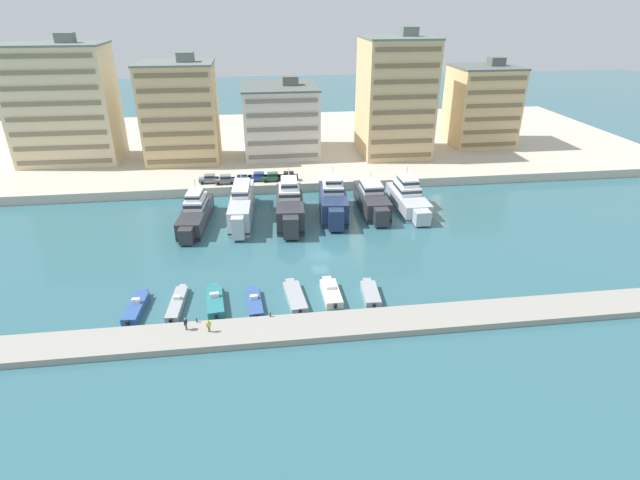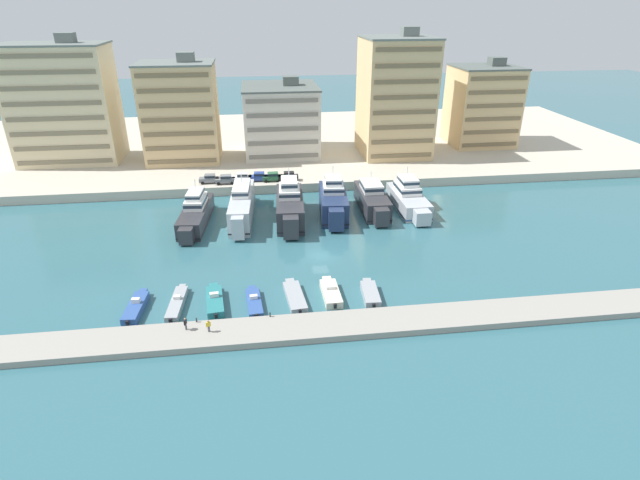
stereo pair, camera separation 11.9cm
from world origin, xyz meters
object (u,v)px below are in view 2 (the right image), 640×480
at_px(car_green_center, 273,176).
at_px(yacht_silver_center_right, 409,198).
at_px(yacht_navy_center_left, 333,201).
at_px(motorboat_teal_mid_left, 215,301).
at_px(car_grey_far_left, 210,178).
at_px(motorboat_cream_center_right, 331,293).
at_px(car_white_mid_left, 242,177).
at_px(yacht_charcoal_far_left, 196,213).
at_px(car_blue_center_left, 259,176).
at_px(pedestrian_near_edge, 185,323).
at_px(yacht_charcoal_center, 372,200).
at_px(motorboat_grey_left, 177,303).
at_px(yacht_charcoal_mid_left, 290,206).
at_px(pedestrian_mid_deck, 208,325).
at_px(motorboat_blue_far_left, 136,307).
at_px(yacht_silver_left, 242,205).
at_px(motorboat_blue_center_left, 254,302).
at_px(car_black_center_right, 289,176).
at_px(motorboat_grey_center, 295,296).
at_px(motorboat_grey_mid_right, 370,294).
at_px(car_grey_left, 225,179).

bearing_deg(car_green_center, yacht_silver_center_right, -28.78).
xyz_separation_m(yacht_navy_center_left, car_green_center, (-10.38, 14.94, 0.23)).
relative_size(motorboat_teal_mid_left, car_green_center, 1.88).
bearing_deg(car_grey_far_left, motorboat_cream_center_right, -66.58).
height_order(motorboat_cream_center_right, car_white_mid_left, car_white_mid_left).
bearing_deg(car_white_mid_left, yacht_charcoal_far_left, -115.82).
relative_size(car_blue_center_left, pedestrian_near_edge, 2.57).
relative_size(yacht_charcoal_center, motorboat_grey_left, 1.97).
bearing_deg(car_green_center, yacht_charcoal_far_left, -131.87).
bearing_deg(yacht_charcoal_mid_left, car_white_mid_left, 117.37).
height_order(yacht_navy_center_left, pedestrian_mid_deck, yacht_navy_center_left).
bearing_deg(car_green_center, motorboat_teal_mid_left, -102.52).
height_order(motorboat_blue_far_left, car_white_mid_left, car_white_mid_left).
bearing_deg(pedestrian_mid_deck, motorboat_teal_mid_left, 88.28).
bearing_deg(car_white_mid_left, yacht_navy_center_left, -42.86).
bearing_deg(yacht_silver_center_right, yacht_charcoal_far_left, -176.88).
xyz_separation_m(yacht_charcoal_center, car_grey_far_left, (-30.75, 14.13, 0.77)).
bearing_deg(yacht_silver_left, motorboat_blue_far_left, -114.96).
xyz_separation_m(motorboat_blue_center_left, car_black_center_right, (7.69, 43.15, 2.44)).
height_order(motorboat_teal_mid_left, motorboat_grey_center, motorboat_teal_mid_left).
distance_m(motorboat_grey_left, motorboat_teal_mid_left, 4.81).
distance_m(yacht_silver_left, motorboat_grey_left, 29.26).
bearing_deg(motorboat_teal_mid_left, yacht_navy_center_left, 54.31).
relative_size(yacht_charcoal_center, car_blue_center_left, 4.02).
relative_size(motorboat_blue_far_left, pedestrian_near_edge, 4.77).
xyz_separation_m(motorboat_grey_left, motorboat_grey_mid_right, (25.21, -1.03, 0.06)).
height_order(motorboat_grey_center, car_black_center_right, car_black_center_right).
bearing_deg(motorboat_blue_center_left, yacht_silver_left, 93.45).
relative_size(motorboat_blue_far_left, car_black_center_right, 1.85).
height_order(motorboat_grey_mid_right, car_white_mid_left, car_white_mid_left).
xyz_separation_m(motorboat_grey_mid_right, pedestrian_mid_deck, (-20.61, -6.17, 1.23)).
height_order(yacht_charcoal_far_left, yacht_silver_center_right, yacht_silver_center_right).
bearing_deg(car_grey_far_left, car_blue_center_left, -0.04).
bearing_deg(motorboat_grey_center, motorboat_grey_mid_right, -5.06).
relative_size(motorboat_grey_center, car_black_center_right, 1.99).
relative_size(motorboat_teal_mid_left, motorboat_grey_mid_right, 1.16).
xyz_separation_m(motorboat_cream_center_right, motorboat_grey_mid_right, (5.17, -0.95, 0.01)).
distance_m(yacht_charcoal_mid_left, car_grey_left, 19.78).
xyz_separation_m(yacht_silver_left, pedestrian_mid_deck, (-3.52, -35.24, -0.72)).
relative_size(yacht_charcoal_mid_left, motorboat_grey_left, 2.11).
xyz_separation_m(motorboat_blue_center_left, car_grey_left, (-5.18, 42.84, 2.44)).
height_order(motorboat_cream_center_right, motorboat_grey_mid_right, motorboat_cream_center_right).
xyz_separation_m(motorboat_cream_center_right, car_grey_left, (-15.36, 42.07, 2.32)).
xyz_separation_m(motorboat_grey_mid_right, car_white_mid_left, (-17.24, 43.93, 2.31)).
height_order(motorboat_grey_center, car_blue_center_left, car_blue_center_left).
xyz_separation_m(motorboat_teal_mid_left, car_grey_left, (-0.13, 42.16, 2.30)).
relative_size(motorboat_grey_mid_right, pedestrian_near_edge, 4.15).
xyz_separation_m(yacht_silver_center_right, car_blue_center_left, (-27.75, 14.14, 0.80)).
bearing_deg(yacht_charcoal_far_left, car_grey_far_left, 85.13).
bearing_deg(motorboat_cream_center_right, yacht_silver_left, 112.97).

